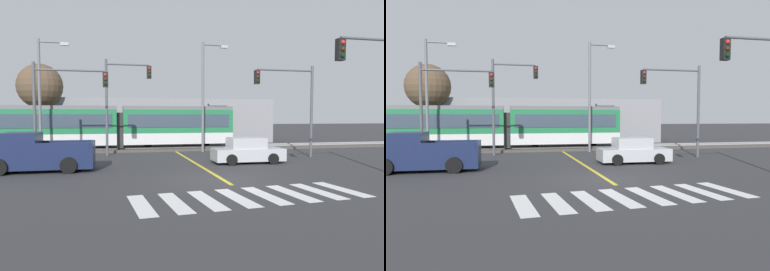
{
  "view_description": "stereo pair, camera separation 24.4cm",
  "coord_description": "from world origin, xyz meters",
  "views": [
    {
      "loc": [
        -4.55,
        -14.27,
        2.8
      ],
      "look_at": [
        0.01,
        6.4,
        1.6
      ],
      "focal_mm": 32.0,
      "sensor_mm": 36.0,
      "label": 1
    },
    {
      "loc": [
        -4.31,
        -14.32,
        2.8
      ],
      "look_at": [
        0.01,
        6.4,
        1.6
      ],
      "focal_mm": 32.0,
      "sensor_mm": 36.0,
      "label": 2
    }
  ],
  "objects": [
    {
      "name": "street_lamp_centre",
      "position": [
        2.2,
        11.59,
        4.82
      ],
      "size": [
        2.08,
        0.28,
        8.51
      ],
      "color": "slate",
      "rests_on": "ground"
    },
    {
      "name": "ground_plane",
      "position": [
        0.0,
        0.0,
        0.0
      ],
      "size": [
        200.0,
        200.0,
        0.0
      ],
      "primitive_type": "plane",
      "color": "#333335"
    },
    {
      "name": "crosswalk_stripe_5",
      "position": [
        1.64,
        -3.05,
        0.0
      ],
      "size": [
        0.83,
        2.84,
        0.01
      ],
      "primitive_type": "cube",
      "rotation": [
        0.0,
        0.0,
        0.1
      ],
      "color": "silver",
      "rests_on": "ground"
    },
    {
      "name": "building_backdrop_far",
      "position": [
        0.51,
        22.36,
        2.29
      ],
      "size": [
        22.4,
        6.0,
        4.57
      ],
      "primitive_type": "cube",
      "color": "gray",
      "rests_on": "ground"
    },
    {
      "name": "track_bed",
      "position": [
        0.0,
        14.22,
        0.09
      ],
      "size": [
        120.0,
        4.0,
        0.18
      ],
      "primitive_type": "cube",
      "color": "#4C4742",
      "rests_on": "ground"
    },
    {
      "name": "traffic_light_far_left",
      "position": [
        -4.24,
        10.59,
        4.45
      ],
      "size": [
        3.25,
        0.38,
        6.79
      ],
      "color": "#515459",
      "rests_on": "ground"
    },
    {
      "name": "crosswalk_stripe_6",
      "position": [
        2.74,
        -2.95,
        0.0
      ],
      "size": [
        0.83,
        2.84,
        0.01
      ],
      "primitive_type": "cube",
      "rotation": [
        0.0,
        0.0,
        0.1
      ],
      "color": "silver",
      "rests_on": "ground"
    },
    {
      "name": "rail_far",
      "position": [
        0.0,
        14.94,
        0.23
      ],
      "size": [
        120.0,
        0.08,
        0.1
      ],
      "primitive_type": "cube",
      "color": "#939399",
      "rests_on": "track_bed"
    },
    {
      "name": "light_rail_tram",
      "position": [
        -4.29,
        14.21,
        2.05
      ],
      "size": [
        18.5,
        2.64,
        3.43
      ],
      "color": "silver",
      "rests_on": "track_bed"
    },
    {
      "name": "crosswalk_stripe_2",
      "position": [
        -1.64,
        -3.37,
        0.0
      ],
      "size": [
        0.83,
        2.84,
        0.01
      ],
      "primitive_type": "cube",
      "rotation": [
        0.0,
        0.0,
        0.1
      ],
      "color": "silver",
      "rests_on": "ground"
    },
    {
      "name": "traffic_light_mid_right",
      "position": [
        7.02,
        6.78,
        4.16
      ],
      "size": [
        4.25,
        0.38,
        6.2
      ],
      "color": "#515459",
      "rests_on": "ground"
    },
    {
      "name": "traffic_light_mid_left",
      "position": [
        -7.72,
        6.99,
        3.95
      ],
      "size": [
        4.25,
        0.38,
        5.92
      ],
      "color": "#515459",
      "rests_on": "ground"
    },
    {
      "name": "street_lamp_west",
      "position": [
        -9.6,
        11.49,
        4.65
      ],
      "size": [
        2.12,
        0.28,
        8.18
      ],
      "color": "slate",
      "rests_on": "ground"
    },
    {
      "name": "rail_near",
      "position": [
        0.0,
        13.5,
        0.23
      ],
      "size": [
        120.0,
        0.08,
        0.1
      ],
      "primitive_type": "cube",
      "color": "#939399",
      "rests_on": "track_bed"
    },
    {
      "name": "pickup_truck",
      "position": [
        -8.55,
        4.18,
        0.84
      ],
      "size": [
        5.42,
        2.28,
        1.98
      ],
      "color": "#192347",
      "rests_on": "ground"
    },
    {
      "name": "sedan_crossing",
      "position": [
        3.07,
        4.9,
        0.7
      ],
      "size": [
        4.24,
        1.99,
        1.52
      ],
      "color": "#B7BABF",
      "rests_on": "ground"
    },
    {
      "name": "crosswalk_stripe_3",
      "position": [
        -0.55,
        -3.27,
        0.0
      ],
      "size": [
        0.83,
        2.84,
        0.01
      ],
      "primitive_type": "cube",
      "rotation": [
        0.0,
        0.0,
        0.1
      ],
      "color": "silver",
      "rests_on": "ground"
    },
    {
      "name": "crosswalk_stripe_7",
      "position": [
        3.83,
        -2.84,
        0.0
      ],
      "size": [
        0.83,
        2.84,
        0.01
      ],
      "primitive_type": "cube",
      "rotation": [
        0.0,
        0.0,
        0.1
      ],
      "color": "silver",
      "rests_on": "ground"
    },
    {
      "name": "crosswalk_stripe_4",
      "position": [
        0.55,
        -3.16,
        0.0
      ],
      "size": [
        0.83,
        2.84,
        0.01
      ],
      "primitive_type": "cube",
      "rotation": [
        0.0,
        0.0,
        0.1
      ],
      "color": "silver",
      "rests_on": "ground"
    },
    {
      "name": "lane_centre_line",
      "position": [
        0.0,
        5.5,
        0.0
      ],
      "size": [
        0.2,
        13.43,
        0.01
      ],
      "primitive_type": "cube",
      "color": "gold",
      "rests_on": "ground"
    },
    {
      "name": "bare_tree_far_west",
      "position": [
        -11.3,
        19.12,
        5.5
      ],
      "size": [
        4.0,
        4.0,
        7.53
      ],
      "color": "brown",
      "rests_on": "ground"
    },
    {
      "name": "crosswalk_stripe_1",
      "position": [
        -2.74,
        -3.48,
        0.0
      ],
      "size": [
        0.83,
        2.84,
        0.01
      ],
      "primitive_type": "cube",
      "rotation": [
        0.0,
        0.0,
        0.1
      ],
      "color": "silver",
      "rests_on": "ground"
    },
    {
      "name": "crosswalk_stripe_0",
      "position": [
        -3.83,
        -3.59,
        0.0
      ],
      "size": [
        0.83,
        2.84,
        0.01
      ],
      "primitive_type": "cube",
      "rotation": [
        0.0,
        0.0,
        0.1
      ],
      "color": "silver",
      "rests_on": "ground"
    }
  ]
}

